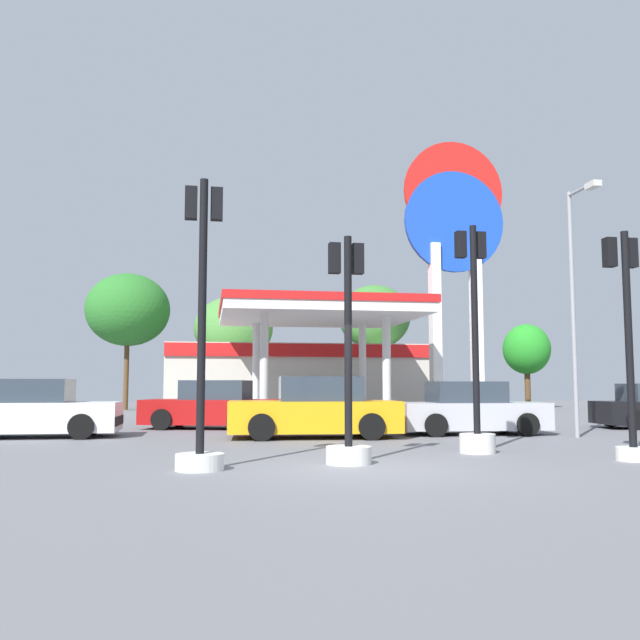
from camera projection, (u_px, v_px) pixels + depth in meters
ground_plane at (368, 469)px, 11.49m from camera, size 90.00×90.00×0.00m
gas_station at (298, 372)px, 33.38m from camera, size 12.61×13.75×4.69m
station_pole_sign at (454, 240)px, 29.50m from camera, size 4.43×0.56×12.01m
car_1 at (35, 411)px, 18.33m from camera, size 4.38×2.02×1.56m
car_2 at (315, 410)px, 18.24m from camera, size 4.66×2.32×1.63m
car_3 at (470, 410)px, 19.49m from camera, size 4.28×2.08×1.50m
car_4 at (212, 407)px, 22.00m from camera, size 4.65×2.91×1.55m
traffic_signal_0 at (475, 379)px, 14.28m from camera, size 0.74×0.74×4.80m
traffic_signal_1 at (201, 368)px, 11.48m from camera, size 0.81×0.81×4.94m
traffic_signal_2 at (628, 361)px, 12.90m from camera, size 0.65×0.68×4.35m
traffic_signal_3 at (348, 391)px, 12.33m from camera, size 0.82×0.82×4.14m
tree_1 at (128, 310)px, 38.72m from camera, size 4.72×4.72×7.72m
tree_2 at (234, 329)px, 38.21m from camera, size 4.41×4.41×6.34m
tree_3 at (374, 317)px, 39.24m from camera, size 4.13×4.13×7.13m
tree_4 at (527, 350)px, 40.97m from camera, size 2.81×2.81×5.04m
corner_streetlamp at (576, 286)px, 18.43m from camera, size 0.24×1.48×6.73m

